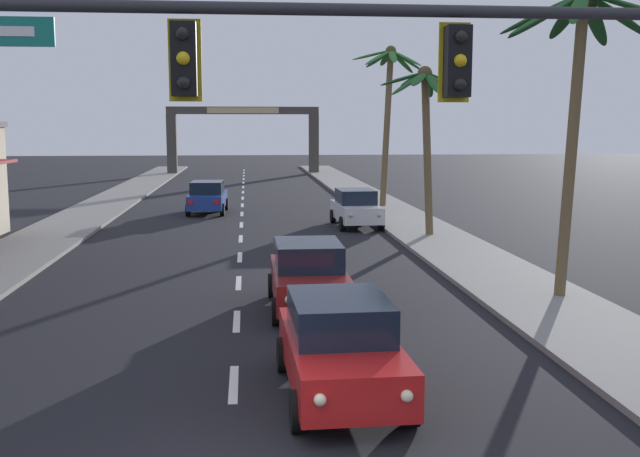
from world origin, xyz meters
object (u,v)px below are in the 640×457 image
(sedan_lead_at_stop_bar, at_px, (340,346))
(palm_right_third, at_px, (426,107))
(sedan_parked_nearest_kerb, at_px, (356,208))
(palm_right_farthest, at_px, (389,90))
(traffic_signal_mast, at_px, (460,103))
(sedan_oncoming_far, at_px, (208,197))
(sedan_third_in_queue, at_px, (309,275))
(palm_right_second, at_px, (579,56))
(town_gateway_arch, at_px, (243,130))

(sedan_lead_at_stop_bar, distance_m, palm_right_third, 19.20)
(sedan_parked_nearest_kerb, relative_size, palm_right_farthest, 0.51)
(palm_right_farthest, bearing_deg, traffic_signal_mast, -98.99)
(sedan_oncoming_far, distance_m, sedan_parked_nearest_kerb, 9.22)
(traffic_signal_mast, height_order, sedan_third_in_queue, traffic_signal_mast)
(traffic_signal_mast, xyz_separation_m, palm_right_second, (5.58, 8.90, 1.45))
(sedan_third_in_queue, xyz_separation_m, sedan_parked_nearest_kerb, (3.43, 15.43, 0.00))
(sedan_third_in_queue, height_order, palm_right_third, palm_right_third)
(sedan_third_in_queue, xyz_separation_m, palm_right_farthest, (6.30, 23.02, 5.61))
(palm_right_third, xyz_separation_m, palm_right_farthest, (0.61, 11.35, 1.18))
(town_gateway_arch, bearing_deg, palm_right_third, -80.01)
(sedan_lead_at_stop_bar, bearing_deg, palm_right_second, 43.41)
(sedan_oncoming_far, height_order, palm_right_third, palm_right_third)
(palm_right_third, relative_size, palm_right_farthest, 0.78)
(sedan_lead_at_stop_bar, distance_m, sedan_parked_nearest_kerb, 21.83)
(sedan_third_in_queue, height_order, town_gateway_arch, town_gateway_arch)
(sedan_oncoming_far, bearing_deg, palm_right_farthest, 9.12)
(traffic_signal_mast, relative_size, sedan_third_in_queue, 2.50)
(sedan_lead_at_stop_bar, xyz_separation_m, sedan_parked_nearest_kerb, (3.40, 21.56, 0.00))
(sedan_lead_at_stop_bar, xyz_separation_m, palm_right_second, (6.85, 6.48, 5.44))
(sedan_third_in_queue, distance_m, palm_right_farthest, 24.52)
(sedan_oncoming_far, height_order, town_gateway_arch, town_gateway_arch)
(traffic_signal_mast, xyz_separation_m, sedan_parked_nearest_kerb, (2.12, 23.98, -3.99))
(traffic_signal_mast, distance_m, sedan_lead_at_stop_bar, 4.84)
(palm_right_third, xyz_separation_m, town_gateway_arch, (-7.47, 42.41, -1.17))
(palm_right_second, height_order, palm_right_farthest, palm_right_farthest)
(sedan_parked_nearest_kerb, distance_m, palm_right_second, 16.40)
(palm_right_second, xyz_separation_m, palm_right_third, (-1.19, 11.32, -1.01))
(palm_right_farthest, bearing_deg, palm_right_third, -93.07)
(traffic_signal_mast, bearing_deg, sedan_third_in_queue, 98.68)
(town_gateway_arch, bearing_deg, sedan_parked_nearest_kerb, -82.33)
(palm_right_second, xyz_separation_m, town_gateway_arch, (-8.67, 53.74, -2.18))
(palm_right_second, relative_size, palm_right_third, 1.17)
(sedan_lead_at_stop_bar, relative_size, palm_right_third, 0.65)
(traffic_signal_mast, height_order, sedan_parked_nearest_kerb, traffic_signal_mast)
(sedan_lead_at_stop_bar, relative_size, sedan_parked_nearest_kerb, 1.00)
(traffic_signal_mast, height_order, sedan_oncoming_far, traffic_signal_mast)
(palm_right_third, height_order, palm_right_farthest, palm_right_farthest)
(traffic_signal_mast, bearing_deg, palm_right_third, 77.77)
(sedan_lead_at_stop_bar, bearing_deg, traffic_signal_mast, -62.26)
(sedan_oncoming_far, relative_size, palm_right_farthest, 0.51)
(palm_right_third, bearing_deg, sedan_lead_at_stop_bar, -107.62)
(palm_right_farthest, xyz_separation_m, town_gateway_arch, (-8.08, 31.07, -2.35))
(traffic_signal_mast, bearing_deg, palm_right_second, 57.92)
(sedan_oncoming_far, distance_m, palm_right_second, 24.15)
(palm_right_third, distance_m, palm_right_farthest, 11.42)
(town_gateway_arch, bearing_deg, sedan_third_in_queue, -88.11)
(sedan_third_in_queue, distance_m, sedan_parked_nearest_kerb, 15.80)
(sedan_third_in_queue, bearing_deg, palm_right_second, 2.89)
(town_gateway_arch, bearing_deg, sedan_oncoming_far, -93.13)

